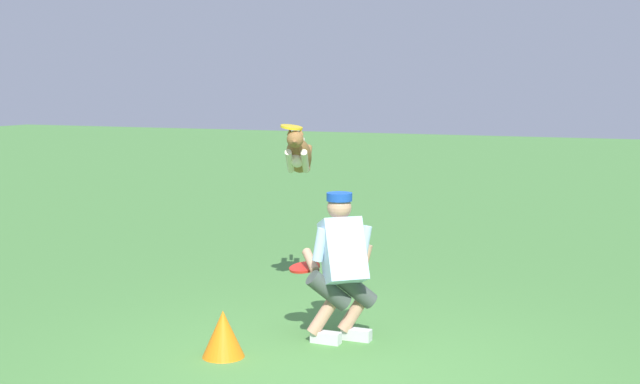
# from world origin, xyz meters

# --- Properties ---
(ground_plane) EXTENTS (60.00, 60.00, 0.00)m
(ground_plane) POSITION_xyz_m (0.00, 0.00, 0.00)
(ground_plane) COLOR #4D8940
(person) EXTENTS (0.71, 0.57, 1.29)m
(person) POSITION_xyz_m (0.17, -0.79, 0.70)
(person) COLOR silver
(person) RESTS_ON ground_plane
(dog) EXTENTS (0.48, 1.02, 0.59)m
(dog) POSITION_xyz_m (1.20, -2.17, 1.48)
(dog) COLOR olive
(frisbee_flying) EXTENTS (0.31, 0.31, 0.07)m
(frisbee_flying) POSITION_xyz_m (1.13, -1.85, 1.79)
(frisbee_flying) COLOR yellow
(frisbee_held) EXTENTS (0.38, 0.38, 0.07)m
(frisbee_held) POSITION_xyz_m (0.55, -0.86, 0.61)
(frisbee_held) COLOR red
(frisbee_held) RESTS_ON person
(training_cone) EXTENTS (0.35, 0.35, 0.39)m
(training_cone) POSITION_xyz_m (0.91, -0.03, 0.19)
(training_cone) COLOR orange
(training_cone) RESTS_ON ground_plane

